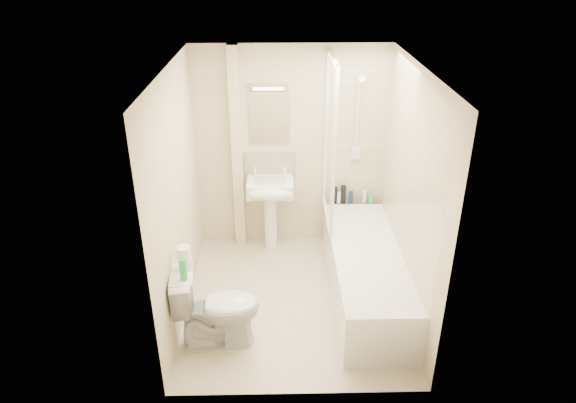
{
  "coord_description": "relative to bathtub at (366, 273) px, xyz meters",
  "views": [
    {
      "loc": [
        -0.15,
        -4.33,
        3.33
      ],
      "look_at": [
        -0.06,
        0.2,
        1.05
      ],
      "focal_mm": 32.0,
      "sensor_mm": 36.0,
      "label": 1
    }
  ],
  "objects": [
    {
      "name": "shower_fixture",
      "position": [
        -0.0,
        1.13,
        1.26
      ],
      "size": [
        0.1,
        0.16,
        0.99
      ],
      "color": "white",
      "rests_on": "wall_back"
    },
    {
      "name": "bottle_blue",
      "position": [
        -0.03,
        1.1,
        0.33
      ],
      "size": [
        0.05,
        0.05,
        0.14
      ],
      "primitive_type": "cylinder",
      "color": "navy",
      "rests_on": "bathtub"
    },
    {
      "name": "ceiling",
      "position": [
        -0.75,
        -0.06,
        2.11
      ],
      "size": [
        2.2,
        2.5,
        0.02
      ],
      "primitive_type": "cube",
      "color": "white",
      "rests_on": "wall_back"
    },
    {
      "name": "splashback",
      "position": [
        -1.0,
        1.18,
        0.74
      ],
      "size": [
        0.6,
        0.02,
        0.3
      ],
      "primitive_type": "cube",
      "color": "beige",
      "rests_on": "wall_back"
    },
    {
      "name": "toilet_roll_lower",
      "position": [
        -1.72,
        -0.59,
        0.54
      ],
      "size": [
        0.11,
        0.11,
        0.11
      ],
      "primitive_type": "cylinder",
      "color": "white",
      "rests_on": "toilet"
    },
    {
      "name": "wall_left",
      "position": [
        -1.85,
        -0.06,
        0.91
      ],
      "size": [
        0.02,
        2.5,
        2.4
      ],
      "primitive_type": "cube",
      "color": "beige",
      "rests_on": "ground"
    },
    {
      "name": "bathtub",
      "position": [
        0.0,
        0.0,
        0.0
      ],
      "size": [
        0.7,
        2.1,
        0.55
      ],
      "color": "white",
      "rests_on": "ground"
    },
    {
      "name": "pipe_boxing",
      "position": [
        -1.37,
        1.13,
        0.91
      ],
      "size": [
        0.12,
        0.12,
        2.4
      ],
      "primitive_type": "cube",
      "color": "beige",
      "rests_on": "ground"
    },
    {
      "name": "strip_light",
      "position": [
        -1.0,
        1.15,
        1.66
      ],
      "size": [
        0.42,
        0.07,
        0.07
      ],
      "primitive_type": "cube",
      "color": "silver",
      "rests_on": "wall_back"
    },
    {
      "name": "wall_back",
      "position": [
        -0.75,
        1.19,
        0.91
      ],
      "size": [
        2.2,
        0.02,
        2.4
      ],
      "primitive_type": "cube",
      "color": "beige",
      "rests_on": "ground"
    },
    {
      "name": "pedestal_sink",
      "position": [
        -1.0,
        0.95,
        0.43
      ],
      "size": [
        0.53,
        0.49,
        1.02
      ],
      "color": "white",
      "rests_on": "ground"
    },
    {
      "name": "green_bottle",
      "position": [
        -1.71,
        -0.77,
        0.59
      ],
      "size": [
        0.06,
        0.06,
        0.2
      ],
      "primitive_type": "cylinder",
      "color": "green",
      "rests_on": "toilet"
    },
    {
      "name": "tile_right",
      "position": [
        0.34,
        0.0,
        1.14
      ],
      "size": [
        0.01,
        2.1,
        1.75
      ],
      "primitive_type": "cube",
      "color": "beige",
      "rests_on": "wall_right"
    },
    {
      "name": "bottle_white_a",
      "position": [
        -0.18,
        1.1,
        0.33
      ],
      "size": [
        0.05,
        0.05,
        0.14
      ],
      "primitive_type": "cylinder",
      "color": "white",
      "rests_on": "bathtub"
    },
    {
      "name": "mirror",
      "position": [
        -1.0,
        1.17,
        1.29
      ],
      "size": [
        0.46,
        0.01,
        0.6
      ],
      "primitive_type": "cube",
      "color": "white",
      "rests_on": "wall_back"
    },
    {
      "name": "bottle_white_b",
      "position": [
        0.13,
        1.1,
        0.34
      ],
      "size": [
        0.05,
        0.05,
        0.16
      ],
      "primitive_type": "cylinder",
      "color": "silver",
      "rests_on": "bathtub"
    },
    {
      "name": "tile_back",
      "position": [
        0.0,
        1.17,
        1.14
      ],
      "size": [
        0.7,
        0.01,
        1.75
      ],
      "primitive_type": "cube",
      "color": "beige",
      "rests_on": "wall_back"
    },
    {
      "name": "toilet_roll_upper",
      "position": [
        -1.73,
        -0.59,
        0.65
      ],
      "size": [
        0.12,
        0.12,
        0.1
      ],
      "primitive_type": "cylinder",
      "color": "white",
      "rests_on": "toilet_roll_lower"
    },
    {
      "name": "shower_screen",
      "position": [
        -0.35,
        0.73,
        1.16
      ],
      "size": [
        0.04,
        0.92,
        1.8
      ],
      "color": "white",
      "rests_on": "bathtub"
    },
    {
      "name": "bottle_black_b",
      "position": [
        -0.13,
        1.1,
        0.37
      ],
      "size": [
        0.06,
        0.06,
        0.22
      ],
      "primitive_type": "cylinder",
      "color": "black",
      "rests_on": "bathtub"
    },
    {
      "name": "bottle_black_a",
      "position": [
        -0.23,
        1.1,
        0.36
      ],
      "size": [
        0.06,
        0.06,
        0.2
      ],
      "primitive_type": "cylinder",
      "color": "black",
      "rests_on": "bathtub"
    },
    {
      "name": "wall_right",
      "position": [
        0.35,
        -0.06,
        0.91
      ],
      "size": [
        0.02,
        2.5,
        2.4
      ],
      "primitive_type": "cube",
      "color": "beige",
      "rests_on": "ground"
    },
    {
      "name": "toilet",
      "position": [
        -1.47,
        -0.67,
        0.1
      ],
      "size": [
        0.6,
        0.86,
        0.78
      ],
      "primitive_type": "imported",
      "rotation": [
        0.0,
        0.0,
        1.68
      ],
      "color": "white",
      "rests_on": "ground"
    },
    {
      "name": "floor",
      "position": [
        -0.75,
        -0.06,
        -0.29
      ],
      "size": [
        2.5,
        2.5,
        0.0
      ],
      "primitive_type": "plane",
      "color": "beige",
      "rests_on": "ground"
    },
    {
      "name": "bottle_green",
      "position": [
        0.21,
        1.1,
        0.31
      ],
      "size": [
        0.07,
        0.07,
        0.09
      ],
      "primitive_type": "cylinder",
      "color": "#33C657",
      "rests_on": "bathtub"
    }
  ]
}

